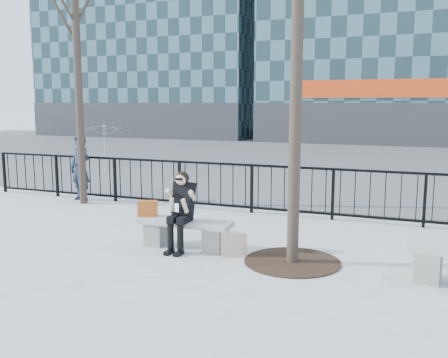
% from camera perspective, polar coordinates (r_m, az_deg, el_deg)
% --- Properties ---
extents(ground, '(120.00, 120.00, 0.00)m').
position_cam_1_polar(ground, '(8.66, -4.45, -7.83)').
color(ground, '#9E9E99').
rests_on(ground, ground).
extents(street_surface, '(60.00, 23.00, 0.01)m').
position_cam_1_polar(street_surface, '(22.87, 12.24, 2.43)').
color(street_surface, '#474747').
rests_on(street_surface, ground).
extents(railing, '(14.00, 0.06, 1.10)m').
position_cam_1_polar(railing, '(11.23, 2.22, -1.03)').
color(railing, black).
rests_on(railing, ground).
extents(tree_grate, '(1.50, 1.50, 0.02)m').
position_cam_1_polar(tree_grate, '(7.94, 7.81, -9.33)').
color(tree_grate, black).
rests_on(tree_grate, ground).
extents(bench_main, '(1.65, 0.46, 0.49)m').
position_cam_1_polar(bench_main, '(8.57, -4.48, -5.90)').
color(bench_main, slate).
rests_on(bench_main, ground).
extents(seated_woman, '(0.50, 0.64, 1.34)m').
position_cam_1_polar(seated_woman, '(8.35, -4.99, -3.71)').
color(seated_woman, black).
rests_on(seated_woman, ground).
extents(handbag, '(0.36, 0.26, 0.27)m').
position_cam_1_polar(handbag, '(8.86, -8.73, -3.34)').
color(handbag, '#B94F16').
rests_on(handbag, bench_main).
extents(shopping_bag, '(0.44, 0.27, 0.40)m').
position_cam_1_polar(shopping_bag, '(8.11, 1.15, -7.49)').
color(shopping_bag, beige).
rests_on(shopping_bag, ground).
extents(standing_man, '(0.67, 0.50, 1.67)m').
position_cam_1_polar(standing_man, '(13.05, -16.09, 1.25)').
color(standing_man, black).
rests_on(standing_man, ground).
extents(vendor_umbrella, '(2.27, 2.30, 1.78)m').
position_cam_1_polar(vendor_umbrella, '(17.34, -13.52, 3.34)').
color(vendor_umbrella, '#D4E633').
rests_on(vendor_umbrella, ground).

